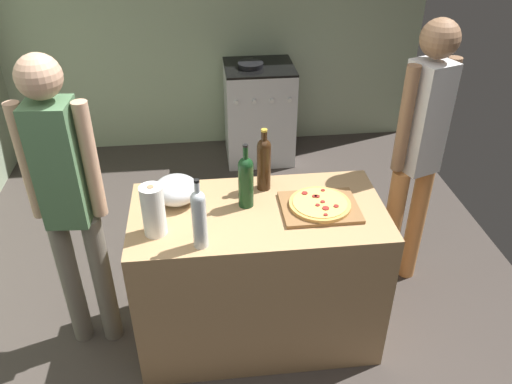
{
  "coord_description": "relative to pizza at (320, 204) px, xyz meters",
  "views": [
    {
      "loc": [
        -0.02,
        -1.57,
        2.42
      ],
      "look_at": [
        0.24,
        0.73,
        0.94
      ],
      "focal_mm": 36.17,
      "sensor_mm": 36.0,
      "label": 1
    }
  ],
  "objects": [
    {
      "name": "person_in_red",
      "position": [
        0.67,
        0.38,
        0.09
      ],
      "size": [
        0.35,
        0.26,
        1.75
      ],
      "color": "#D88C4C",
      "rests_on": "ground_plane"
    },
    {
      "name": "paper_towel_roll",
      "position": [
        -0.84,
        -0.11,
        0.1
      ],
      "size": [
        0.11,
        0.11,
        0.27
      ],
      "color": "white",
      "rests_on": "counter"
    },
    {
      "name": "kitchen_wall_rear",
      "position": [
        -0.56,
        2.64,
        0.38
      ],
      "size": [
        4.21,
        0.1,
        2.6
      ],
      "primitive_type": "cube",
      "color": "#99A889",
      "rests_on": "ground_plane"
    },
    {
      "name": "pizza",
      "position": [
        0.0,
        0.0,
        0.0
      ],
      "size": [
        0.32,
        0.32,
        0.03
      ],
      "color": "tan",
      "rests_on": "cutting_board"
    },
    {
      "name": "cutting_board",
      "position": [
        -0.0,
        -0.0,
        -0.02
      ],
      "size": [
        0.4,
        0.32,
        0.02
      ],
      "primitive_type": "cube",
      "color": "olive",
      "rests_on": "counter"
    },
    {
      "name": "mixing_bowl",
      "position": [
        -0.74,
        0.15,
        0.04
      ],
      "size": [
        0.24,
        0.24,
        0.15
      ],
      "color": "#B2B2B7",
      "rests_on": "counter"
    },
    {
      "name": "wine_bottle_clear",
      "position": [
        -0.27,
        0.24,
        0.14
      ],
      "size": [
        0.08,
        0.08,
        0.36
      ],
      "color": "#331E0F",
      "rests_on": "counter"
    },
    {
      "name": "ground_plane",
      "position": [
        -0.56,
        0.99,
        -0.93
      ],
      "size": [
        4.21,
        3.79,
        0.02
      ],
      "primitive_type": "cube",
      "color": "#3F3833"
    },
    {
      "name": "stove",
      "position": [
        -0.05,
        2.24,
        -0.47
      ],
      "size": [
        0.62,
        0.59,
        0.94
      ],
      "color": "#B7B7BC",
      "rests_on": "ground_plane"
    },
    {
      "name": "wine_bottle_amber",
      "position": [
        -0.38,
        0.08,
        0.13
      ],
      "size": [
        0.08,
        0.08,
        0.36
      ],
      "color": "#143819",
      "rests_on": "counter"
    },
    {
      "name": "counter",
      "position": [
        -0.32,
        0.02,
        -0.48
      ],
      "size": [
        1.34,
        0.68,
        0.89
      ],
      "primitive_type": "cube",
      "color": "tan",
      "rests_on": "ground_plane"
    },
    {
      "name": "wine_bottle_dark",
      "position": [
        -0.62,
        -0.24,
        0.14
      ],
      "size": [
        0.07,
        0.07,
        0.36
      ],
      "color": "silver",
      "rests_on": "counter"
    },
    {
      "name": "person_in_stripes",
      "position": [
        -1.28,
        0.09,
        0.09
      ],
      "size": [
        0.38,
        0.21,
        1.73
      ],
      "color": "slate",
      "rests_on": "ground_plane"
    }
  ]
}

